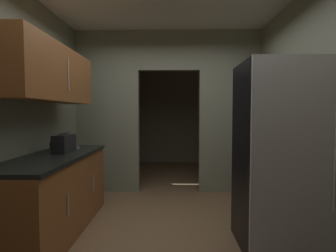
% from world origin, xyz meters
% --- Properties ---
extents(ground, '(20.00, 20.00, 0.00)m').
position_xyz_m(ground, '(0.00, 0.00, 0.00)').
color(ground, brown).
extents(kitchen_partition, '(3.12, 0.12, 2.74)m').
position_xyz_m(kitchen_partition, '(-0.01, 1.72, 1.48)').
color(kitchen_partition, gray).
rests_on(kitchen_partition, ground).
extents(adjoining_room_shell, '(3.12, 2.68, 2.74)m').
position_xyz_m(adjoining_room_shell, '(0.00, 3.52, 1.37)').
color(adjoining_room_shell, gray).
rests_on(adjoining_room_shell, ground).
extents(refrigerator, '(0.76, 0.74, 1.85)m').
position_xyz_m(refrigerator, '(1.15, -0.12, 0.92)').
color(refrigerator, black).
rests_on(refrigerator, ground).
extents(lower_cabinet_run, '(0.65, 1.82, 0.88)m').
position_xyz_m(lower_cabinet_run, '(-1.23, 0.15, 0.44)').
color(lower_cabinet_run, brown).
rests_on(lower_cabinet_run, ground).
extents(upper_cabinet_counterside, '(0.36, 1.64, 0.61)m').
position_xyz_m(upper_cabinet_counterside, '(-1.23, 0.15, 1.78)').
color(upper_cabinet_counterside, brown).
extents(boombox, '(0.17, 0.36, 0.24)m').
position_xyz_m(boombox, '(-1.21, 0.35, 0.99)').
color(boombox, black).
rests_on(boombox, lower_cabinet_run).
extents(book_stack, '(0.14, 0.16, 0.06)m').
position_xyz_m(book_stack, '(-1.22, 0.67, 0.91)').
color(book_stack, beige).
rests_on(book_stack, lower_cabinet_run).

